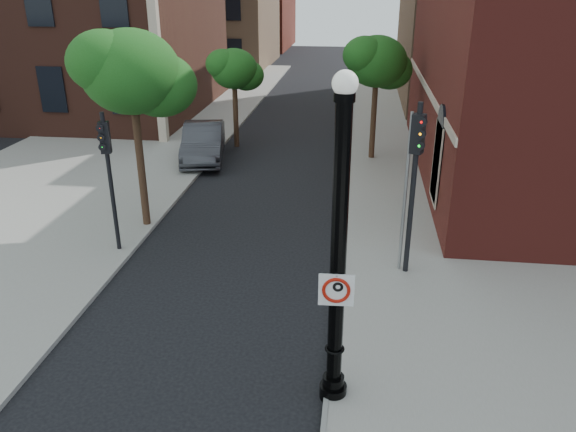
# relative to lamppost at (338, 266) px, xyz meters

# --- Properties ---
(ground) EXTENTS (120.00, 120.00, 0.00)m
(ground) POSITION_rel_lamppost_xyz_m (-2.17, 0.02, -2.87)
(ground) COLOR black
(ground) RESTS_ON ground
(sidewalk_right) EXTENTS (8.00, 60.00, 0.12)m
(sidewalk_right) POSITION_rel_lamppost_xyz_m (3.83, 10.02, -2.81)
(sidewalk_right) COLOR gray
(sidewalk_right) RESTS_ON ground
(sidewalk_left) EXTENTS (10.00, 50.00, 0.12)m
(sidewalk_left) POSITION_rel_lamppost_xyz_m (-11.17, 18.02, -2.81)
(sidewalk_left) COLOR gray
(sidewalk_left) RESTS_ON ground
(curb_edge) EXTENTS (0.10, 60.00, 0.14)m
(curb_edge) POSITION_rel_lamppost_xyz_m (-0.12, 10.02, -2.80)
(curb_edge) COLOR gray
(curb_edge) RESTS_ON ground
(bg_building_red) EXTENTS (12.00, 12.00, 10.00)m
(bg_building_red) POSITION_rel_lamppost_xyz_m (-14.17, 58.02, 2.13)
(bg_building_red) COLOR maroon
(bg_building_red) RESTS_ON ground
(lamppost) EXTENTS (0.53, 0.53, 6.22)m
(lamppost) POSITION_rel_lamppost_xyz_m (0.00, 0.00, 0.00)
(lamppost) COLOR black
(lamppost) RESTS_ON ground
(no_parking_sign) EXTENTS (0.63, 0.09, 0.63)m
(no_parking_sign) POSITION_rel_lamppost_xyz_m (-0.01, -0.16, -0.39)
(no_parking_sign) COLOR white
(no_parking_sign) RESTS_ON ground
(parked_car) EXTENTS (2.60, 5.08, 1.60)m
(parked_car) POSITION_rel_lamppost_xyz_m (-6.54, 14.70, -2.08)
(parked_car) COLOR #323237
(parked_car) RESTS_ON ground
(traffic_signal_left) EXTENTS (0.31, 0.36, 4.18)m
(traffic_signal_left) POSITION_rel_lamppost_xyz_m (-6.61, 5.42, -0.05)
(traffic_signal_left) COLOR black
(traffic_signal_left) RESTS_ON ground
(traffic_signal_right) EXTENTS (0.38, 0.42, 4.73)m
(traffic_signal_right) POSITION_rel_lamppost_xyz_m (1.70, 5.12, 0.32)
(traffic_signal_right) COLOR black
(traffic_signal_right) RESTS_ON ground
(utility_pole) EXTENTS (0.09, 0.09, 4.47)m
(utility_pole) POSITION_rel_lamppost_xyz_m (1.53, 5.23, -0.64)
(utility_pole) COLOR #999999
(utility_pole) RESTS_ON ground
(street_tree_a) EXTENTS (3.44, 3.11, 6.20)m
(street_tree_a) POSITION_rel_lamppost_xyz_m (-6.41, 7.36, 2.02)
(street_tree_a) COLOR #301F13
(street_tree_a) RESTS_ON ground
(street_tree_b) EXTENTS (2.53, 2.29, 4.57)m
(street_tree_b) POSITION_rel_lamppost_xyz_m (-5.52, 17.00, 0.72)
(street_tree_b) COLOR #301F13
(street_tree_b) RESTS_ON ground
(street_tree_c) EXTENTS (2.96, 2.68, 5.34)m
(street_tree_c) POSITION_rel_lamppost_xyz_m (0.89, 15.65, 1.34)
(street_tree_c) COLOR #301F13
(street_tree_c) RESTS_ON ground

